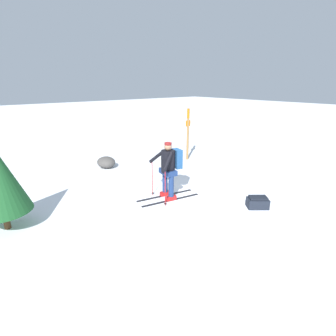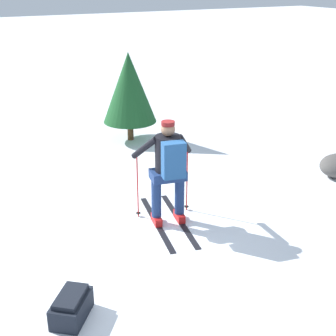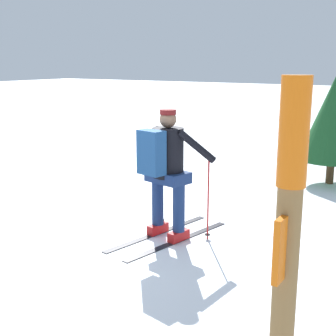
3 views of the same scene
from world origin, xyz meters
name	(u,v)px [view 3 (image 3 of 3)]	position (x,y,z in m)	size (l,w,h in m)	color
ground_plane	(111,232)	(0.00, 0.00, 0.00)	(80.00, 80.00, 0.00)	white
skier	(166,165)	(-0.74, -0.20, 0.95)	(0.96, 1.84, 1.63)	black
trail_marker	(283,314)	(-3.28, 2.93, 1.27)	(0.11, 0.24, 2.16)	olive
pine_tree	(334,117)	(-1.80, -4.11, 1.23)	(1.21, 1.21, 2.02)	#4C331E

